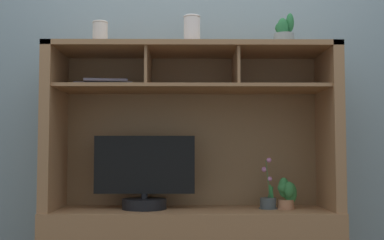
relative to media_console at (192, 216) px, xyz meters
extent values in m
cube|color=#82959C|center=(0.00, 0.26, 0.97)|extent=(6.00, 0.02, 2.80)
cube|color=#A07048|center=(-0.81, -0.01, 0.52)|extent=(0.06, 0.44, 0.96)
cube|color=#A07048|center=(0.81, -0.01, 0.52)|extent=(0.06, 0.44, 0.96)
cube|color=olive|center=(0.00, 0.20, 0.51)|extent=(1.62, 0.02, 0.93)
cube|color=#A07048|center=(0.00, -0.01, 0.98)|extent=(1.68, 0.44, 0.03)
cube|color=#A07048|center=(0.00, -0.01, 0.75)|extent=(1.56, 0.40, 0.02)
cube|color=#A07048|center=(-0.26, -0.01, 0.86)|extent=(0.02, 0.38, 0.21)
cube|color=#A07048|center=(0.26, -0.01, 0.86)|extent=(0.02, 0.38, 0.21)
cylinder|color=black|center=(-0.28, -0.01, 0.07)|extent=(0.26, 0.26, 0.06)
cylinder|color=black|center=(-0.28, -0.01, 0.12)|extent=(0.04, 0.04, 0.03)
cube|color=black|center=(-0.28, -0.01, 0.30)|extent=(0.59, 0.03, 0.34)
cube|color=black|center=(-0.28, -0.02, 0.30)|extent=(0.56, 0.00, 0.31)
cylinder|color=#434B4C|center=(0.45, 0.00, 0.07)|extent=(0.09, 0.09, 0.06)
cylinder|color=#434B4C|center=(0.45, 0.00, 0.05)|extent=(0.11, 0.11, 0.01)
cylinder|color=#4C6B38|center=(0.45, 0.00, 0.22)|extent=(0.03, 0.01, 0.22)
sphere|color=#C977B1|center=(0.46, 0.00, 0.22)|extent=(0.03, 0.03, 0.03)
sphere|color=#C977B1|center=(0.43, 0.02, 0.27)|extent=(0.03, 0.03, 0.03)
sphere|color=#C977B1|center=(0.45, -0.01, 0.33)|extent=(0.03, 0.03, 0.03)
ellipsoid|color=#338A41|center=(0.46, -0.01, 0.14)|extent=(0.04, 0.06, 0.10)
ellipsoid|color=#338A41|center=(0.46, 0.01, 0.14)|extent=(0.04, 0.05, 0.08)
cylinder|color=#B47550|center=(0.55, -0.02, 0.07)|extent=(0.09, 0.09, 0.05)
cylinder|color=#B47550|center=(0.55, -0.02, 0.05)|extent=(0.10, 0.10, 0.01)
ellipsoid|color=#31783A|center=(0.58, -0.01, 0.13)|extent=(0.07, 0.05, 0.13)
ellipsoid|color=#31783A|center=(0.56, 0.01, 0.14)|extent=(0.05, 0.05, 0.09)
ellipsoid|color=#31783A|center=(0.54, -0.01, 0.17)|extent=(0.06, 0.05, 0.12)
ellipsoid|color=#31783A|center=(0.54, -0.02, 0.17)|extent=(0.08, 0.05, 0.07)
ellipsoid|color=#31783A|center=(0.56, -0.04, 0.16)|extent=(0.06, 0.04, 0.09)
cube|color=gold|center=(-0.52, 0.03, 0.77)|extent=(0.39, 0.28, 0.02)
cube|color=slate|center=(-0.52, 0.03, 0.78)|extent=(0.34, 0.22, 0.01)
cube|color=slate|center=(-0.51, 0.02, 0.79)|extent=(0.28, 0.28, 0.01)
cylinder|color=gray|center=(0.55, -0.03, 1.04)|extent=(0.12, 0.12, 0.08)
cylinder|color=gray|center=(0.55, -0.03, 1.00)|extent=(0.14, 0.14, 0.01)
ellipsoid|color=#266D38|center=(0.58, -0.03, 1.14)|extent=(0.05, 0.05, 0.11)
ellipsoid|color=#266D38|center=(0.54, -0.01, 1.12)|extent=(0.08, 0.08, 0.08)
ellipsoid|color=#266D38|center=(0.54, -0.04, 1.11)|extent=(0.07, 0.05, 0.13)
cylinder|color=beige|center=(-0.55, -0.02, 1.07)|extent=(0.09, 0.09, 0.14)
torus|color=beige|center=(-0.55, -0.02, 1.14)|extent=(0.09, 0.09, 0.01)
cylinder|color=silver|center=(0.00, 0.00, 1.09)|extent=(0.10, 0.10, 0.18)
torus|color=silver|center=(0.00, 0.00, 1.19)|extent=(0.10, 0.10, 0.01)
camera|label=1|loc=(-0.02, -2.93, 0.38)|focal=46.44mm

